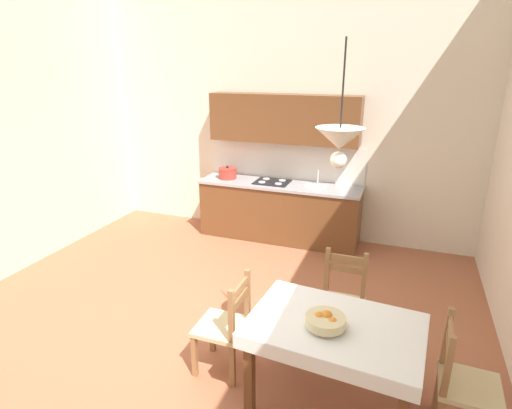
# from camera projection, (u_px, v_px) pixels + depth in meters

# --- Properties ---
(ground_plane) EXTENTS (6.35, 6.87, 0.10)m
(ground_plane) POSITION_uv_depth(u_px,v_px,m) (189.00, 349.00, 4.08)
(ground_plane) COLOR #A86042
(wall_back) EXTENTS (6.35, 0.12, 4.17)m
(wall_back) POSITION_uv_depth(u_px,v_px,m) (286.00, 101.00, 6.22)
(wall_back) COLOR silver
(wall_back) RESTS_ON ground_plane
(kitchen_cabinetry) EXTENTS (2.47, 0.63, 2.20)m
(kitchen_cabinetry) POSITION_uv_depth(u_px,v_px,m) (280.00, 185.00, 6.31)
(kitchen_cabinetry) COLOR brown
(kitchen_cabinetry) RESTS_ON ground_plane
(dining_table) EXTENTS (1.36, 0.97, 0.75)m
(dining_table) POSITION_uv_depth(u_px,v_px,m) (334.00, 339.00, 3.18)
(dining_table) COLOR brown
(dining_table) RESTS_ON ground_plane
(dining_chair_tv_side) EXTENTS (0.42, 0.42, 0.93)m
(dining_chair_tv_side) POSITION_uv_depth(u_px,v_px,m) (226.00, 326.00, 3.61)
(dining_chair_tv_side) COLOR #D1BC89
(dining_chair_tv_side) RESTS_ON ground_plane
(dining_chair_kitchen_side) EXTENTS (0.42, 0.42, 0.93)m
(dining_chair_kitchen_side) POSITION_uv_depth(u_px,v_px,m) (342.00, 303.00, 3.97)
(dining_chair_kitchen_side) COLOR #D1BC89
(dining_chair_kitchen_side) RESTS_ON ground_plane
(dining_chair_window_side) EXTENTS (0.44, 0.44, 0.93)m
(dining_chair_window_side) POSITION_uv_depth(u_px,v_px,m) (463.00, 384.00, 2.97)
(dining_chair_window_side) COLOR #D1BC89
(dining_chair_window_side) RESTS_ON ground_plane
(fruit_bowl) EXTENTS (0.30, 0.30, 0.12)m
(fruit_bowl) POSITION_uv_depth(u_px,v_px,m) (325.00, 321.00, 3.07)
(fruit_bowl) COLOR beige
(fruit_bowl) RESTS_ON dining_table
(pendant_lamp) EXTENTS (0.32, 0.32, 0.80)m
(pendant_lamp) POSITION_uv_depth(u_px,v_px,m) (340.00, 140.00, 2.66)
(pendant_lamp) COLOR black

